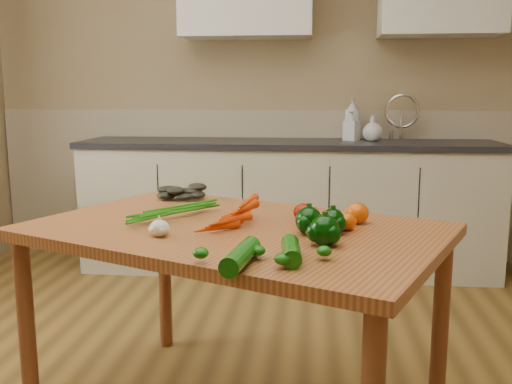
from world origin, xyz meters
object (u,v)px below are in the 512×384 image
object	(u,v)px
tomato_c	(347,221)
zucchini_b	(241,256)
soap_bottle_b	(352,126)
leafy_greens	(183,188)
pepper_b	(333,221)
pepper_c	(325,231)
tomato_b	(357,213)
soap_bottle_c	(373,128)
pepper_a	(309,220)
garlic_bulb	(159,228)
soap_bottle_a	(352,119)
zucchini_a	(291,251)
carrot_bunch	(216,214)
tomato_a	(303,212)
table	(235,249)

from	to	relation	value
tomato_c	zucchini_b	size ratio (longest dim) A/B	0.29
soap_bottle_b	leafy_greens	size ratio (longest dim) A/B	1.00
soap_bottle_b	pepper_b	bearing A→B (deg)	-63.58
pepper_c	tomato_b	bearing A→B (deg)	68.59
soap_bottle_c	pepper_a	size ratio (longest dim) A/B	1.89
soap_bottle_b	garlic_bulb	bearing A→B (deg)	-77.43
soap_bottle_a	pepper_c	size ratio (longest dim) A/B	3.12
pepper_c	zucchini_a	distance (m)	0.20
soap_bottle_b	zucchini_b	size ratio (longest dim) A/B	0.88
leafy_greens	pepper_a	distance (m)	0.79
leafy_greens	zucchini_b	size ratio (longest dim) A/B	0.88
soap_bottle_c	tomato_b	world-z (taller)	soap_bottle_c
soap_bottle_b	pepper_b	xyz separation A→B (m)	(-0.19, -2.10, -0.20)
soap_bottle_b	carrot_bunch	size ratio (longest dim) A/B	0.77
carrot_bunch	pepper_b	world-z (taller)	pepper_b
soap_bottle_c	zucchini_b	world-z (taller)	soap_bottle_c
leafy_greens	zucchini_a	world-z (taller)	leafy_greens
zucchini_a	pepper_c	bearing A→B (deg)	60.27
soap_bottle_b	garlic_bulb	size ratio (longest dim) A/B	3.12
pepper_a	pepper_b	xyz separation A→B (m)	(0.08, 0.01, -0.00)
tomato_b	tomato_c	distance (m)	0.12
leafy_greens	garlic_bulb	bearing A→B (deg)	-83.76
carrot_bunch	pepper_c	size ratio (longest dim) A/B	2.80
soap_bottle_a	tomato_a	bearing A→B (deg)	-106.29
pepper_c	tomato_a	xyz separation A→B (m)	(-0.07, 0.33, -0.01)
soap_bottle_a	zucchini_b	xyz separation A→B (m)	(-0.46, -2.59, -0.26)
tomato_c	carrot_bunch	bearing A→B (deg)	172.74
soap_bottle_a	soap_bottle_b	size ratio (longest dim) A/B	1.46
carrot_bunch	pepper_b	size ratio (longest dim) A/B	3.15
table	pepper_c	distance (m)	0.41
table	soap_bottle_c	size ratio (longest dim) A/B	9.74
soap_bottle_a	zucchini_a	xyz separation A→B (m)	(-0.32, -2.52, -0.26)
tomato_c	zucchini_b	bearing A→B (deg)	-124.87
zucchini_a	carrot_bunch	bearing A→B (deg)	123.71
garlic_bulb	pepper_a	distance (m)	0.50
soap_bottle_c	garlic_bulb	world-z (taller)	soap_bottle_c
pepper_b	tomato_a	bearing A→B (deg)	120.22
soap_bottle_b	tomato_c	distance (m)	2.07
garlic_bulb	tomato_b	bearing A→B (deg)	21.07
soap_bottle_c	tomato_c	distance (m)	2.08
carrot_bunch	tomato_b	bearing A→B (deg)	29.33
leafy_greens	tomato_c	bearing A→B (deg)	-36.07
soap_bottle_c	tomato_c	xyz separation A→B (m)	(-0.28, -2.05, -0.20)
pepper_a	zucchini_b	size ratio (longest dim) A/B	0.39
soap_bottle_a	tomato_b	distance (m)	2.06
carrot_bunch	pepper_a	size ratio (longest dim) A/B	2.90
leafy_greens	pepper_c	xyz separation A→B (m)	(0.61, -0.71, -0.00)
pepper_a	carrot_bunch	bearing A→B (deg)	160.06
pepper_a	tomato_b	world-z (taller)	pepper_a
pepper_b	garlic_bulb	bearing A→B (deg)	-170.20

